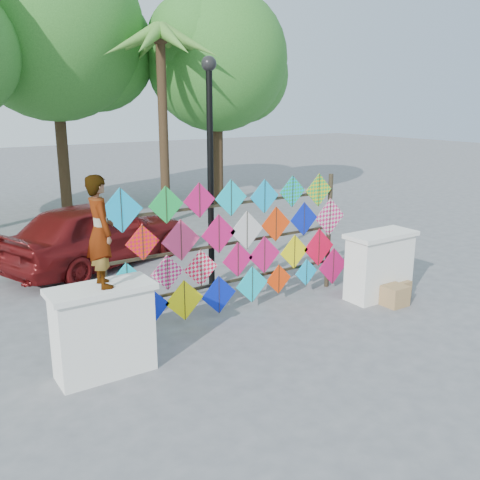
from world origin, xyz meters
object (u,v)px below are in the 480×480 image
(kite_rack, at_px, (239,245))
(vendor_woman, at_px, (100,231))
(sedan, at_px, (98,233))
(lamppost, at_px, (210,154))

(kite_rack, distance_m, vendor_woman, 3.03)
(kite_rack, distance_m, sedan, 4.23)
(kite_rack, bearing_deg, vendor_woman, -161.46)
(vendor_woman, bearing_deg, sedan, -14.83)
(kite_rack, height_order, sedan, kite_rack)
(kite_rack, bearing_deg, sedan, 106.24)
(kite_rack, distance_m, lamppost, 1.96)
(lamppost, bearing_deg, kite_rack, -98.05)
(lamppost, bearing_deg, vendor_woman, -143.30)
(vendor_woman, height_order, sedan, vendor_woman)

